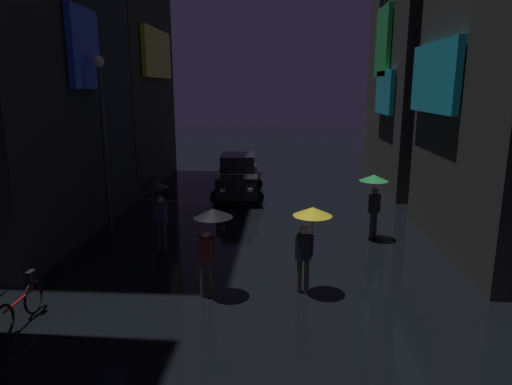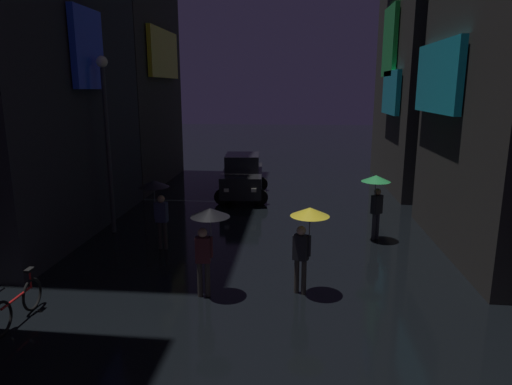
{
  "view_description": "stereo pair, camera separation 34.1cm",
  "coord_description": "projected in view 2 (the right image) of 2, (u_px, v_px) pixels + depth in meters",
  "views": [
    {
      "loc": [
        0.74,
        -0.89,
        4.77
      ],
      "look_at": [
        0.0,
        11.48,
        1.91
      ],
      "focal_mm": 32.0,
      "sensor_mm": 36.0,
      "label": 1
    },
    {
      "loc": [
        1.08,
        -0.86,
        4.77
      ],
      "look_at": [
        0.0,
        11.48,
        1.91
      ],
      "focal_mm": 32.0,
      "sensor_mm": 36.0,
      "label": 2
    }
  ],
  "objects": [
    {
      "name": "pedestrian_far_right_black",
      "position": [
        156.0,
        195.0,
        13.46
      ],
      "size": [
        0.9,
        0.9,
        2.12
      ],
      "color": "#38332D",
      "rests_on": "ground"
    },
    {
      "name": "pedestrian_foreground_right_yellow",
      "position": [
        307.0,
        226.0,
        10.44
      ],
      "size": [
        0.9,
        0.9,
        2.12
      ],
      "color": "#38332D",
      "rests_on": "ground"
    },
    {
      "name": "pedestrian_near_crossing_black",
      "position": [
        208.0,
        228.0,
        10.35
      ],
      "size": [
        0.9,
        0.9,
        2.12
      ],
      "color": "#38332D",
      "rests_on": "ground"
    },
    {
      "name": "bicycle_parked_at_storefront",
      "position": [
        18.0,
        304.0,
        9.44
      ],
      "size": [
        0.12,
        1.82,
        0.96
      ],
      "color": "black",
      "rests_on": "ground"
    },
    {
      "name": "streetlamp_left_far",
      "position": [
        107.0,
        126.0,
        14.65
      ],
      "size": [
        0.36,
        0.36,
        5.74
      ],
      "color": "#2D2D33",
      "rests_on": "ground"
    },
    {
      "name": "car_distant",
      "position": [
        243.0,
        177.0,
        20.19
      ],
      "size": [
        2.44,
        4.24,
        1.92
      ],
      "color": "black",
      "rests_on": "ground"
    },
    {
      "name": "pedestrian_midstreet_centre_green",
      "position": [
        376.0,
        189.0,
        14.27
      ],
      "size": [
        0.9,
        0.9,
        2.12
      ],
      "color": "#2D2D38",
      "rests_on": "ground"
    },
    {
      "name": "building_right_far",
      "position": [
        438.0,
        15.0,
        21.0
      ],
      "size": [
        4.25,
        8.2,
        16.07
      ],
      "color": "#33302D",
      "rests_on": "ground"
    }
  ]
}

